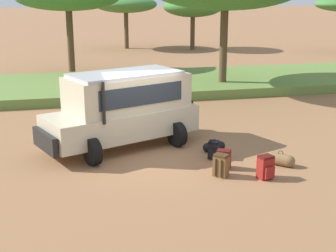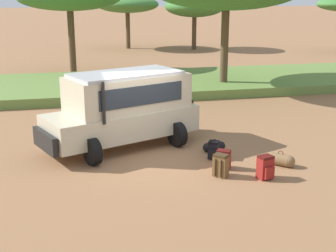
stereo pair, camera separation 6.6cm
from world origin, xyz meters
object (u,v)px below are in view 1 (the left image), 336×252
at_px(acacia_tree_left_mid, 126,5).
at_px(backpack_cluster_center, 266,167).
at_px(acacia_tree_right_mid, 193,7).
at_px(backpack_outermost, 214,150).
at_px(backpack_beside_front_wheel, 224,159).
at_px(safari_vehicle, 124,108).
at_px(duffel_bag_low_black_case, 214,147).
at_px(backpack_near_rear_wheel, 221,166).
at_px(duffel_bag_soft_canvas, 280,159).

bearing_deg(acacia_tree_left_mid, backpack_cluster_center, -91.29).
bearing_deg(acacia_tree_right_mid, backpack_outermost, -104.56).
height_order(backpack_beside_front_wheel, backpack_cluster_center, backpack_cluster_center).
distance_m(safari_vehicle, backpack_beside_front_wheel, 3.77).
bearing_deg(backpack_outermost, acacia_tree_left_mid, 86.95).
bearing_deg(acacia_tree_right_mid, acacia_tree_left_mid, 160.82).
distance_m(backpack_outermost, duffel_bag_low_black_case, 0.71).
bearing_deg(backpack_outermost, acacia_tree_right_mid, 75.44).
relative_size(duffel_bag_low_black_case, acacia_tree_left_mid, 0.13).
bearing_deg(acacia_tree_right_mid, backpack_cluster_center, -102.09).
xyz_separation_m(backpack_near_rear_wheel, duffel_bag_soft_canvas, (1.97, 0.42, -0.13)).
height_order(backpack_cluster_center, duffel_bag_soft_canvas, backpack_cluster_center).
bearing_deg(backpack_near_rear_wheel, backpack_beside_front_wheel, 64.15).
bearing_deg(duffel_bag_soft_canvas, backpack_cluster_center, -135.20).
bearing_deg(acacia_tree_left_mid, backpack_outermost, -93.05).
bearing_deg(backpack_cluster_center, backpack_outermost, 115.51).
xyz_separation_m(safari_vehicle, acacia_tree_left_mid, (4.04, 27.93, 2.57)).
xyz_separation_m(safari_vehicle, backpack_near_rear_wheel, (2.21, -3.21, -0.98)).
bearing_deg(acacia_tree_right_mid, duffel_bag_low_black_case, -104.43).
height_order(backpack_near_rear_wheel, duffel_bag_low_black_case, backpack_near_rear_wheel).
height_order(safari_vehicle, acacia_tree_left_mid, acacia_tree_left_mid).
xyz_separation_m(backpack_outermost, acacia_tree_right_mid, (7.21, 27.77, 3.42)).
distance_m(backpack_beside_front_wheel, duffel_bag_low_black_case, 1.53).
bearing_deg(duffel_bag_low_black_case, backpack_near_rear_wheel, -103.17).
relative_size(backpack_near_rear_wheel, duffel_bag_soft_canvas, 0.88).
distance_m(backpack_beside_front_wheel, acacia_tree_right_mid, 29.71).
bearing_deg(duffel_bag_low_black_case, backpack_beside_front_wheel, -98.09).
xyz_separation_m(acacia_tree_left_mid, acacia_tree_right_mid, (5.63, -1.96, -0.18)).
xyz_separation_m(backpack_cluster_center, backpack_near_rear_wheel, (-1.12, 0.42, -0.00)).
relative_size(duffel_bag_low_black_case, duffel_bag_soft_canvas, 1.05).
relative_size(backpack_cluster_center, duffel_bag_soft_canvas, 0.89).
xyz_separation_m(backpack_cluster_center, duffel_bag_soft_canvas, (0.85, 0.84, -0.14)).
height_order(safari_vehicle, duffel_bag_soft_canvas, safari_vehicle).
xyz_separation_m(duffel_bag_low_black_case, duffel_bag_soft_canvas, (1.48, -1.64, 0.03)).
distance_m(safari_vehicle, backpack_outermost, 3.22).
height_order(backpack_beside_front_wheel, acacia_tree_left_mid, acacia_tree_left_mid).
distance_m(duffel_bag_low_black_case, acacia_tree_right_mid, 28.22).
xyz_separation_m(safari_vehicle, duffel_bag_low_black_case, (2.69, -1.14, -1.14)).
xyz_separation_m(backpack_cluster_center, acacia_tree_right_mid, (6.34, 29.60, 3.37)).
xyz_separation_m(safari_vehicle, backpack_cluster_center, (3.33, -3.62, -0.98)).
xyz_separation_m(backpack_beside_front_wheel, duffel_bag_low_black_case, (0.21, 1.51, -0.12)).
bearing_deg(duffel_bag_low_black_case, backpack_cluster_center, -75.62).
bearing_deg(backpack_near_rear_wheel, duffel_bag_soft_canvas, 12.13).
bearing_deg(acacia_tree_right_mid, backpack_near_rear_wheel, -104.34).
distance_m(backpack_cluster_center, acacia_tree_right_mid, 30.46).
distance_m(backpack_outermost, acacia_tree_right_mid, 28.90).
bearing_deg(backpack_near_rear_wheel, acacia_tree_right_mid, 75.66).
height_order(backpack_beside_front_wheel, duffel_bag_soft_canvas, backpack_beside_front_wheel).
height_order(backpack_beside_front_wheel, backpack_outermost, backpack_beside_front_wheel).
bearing_deg(backpack_near_rear_wheel, duffel_bag_low_black_case, 76.83).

